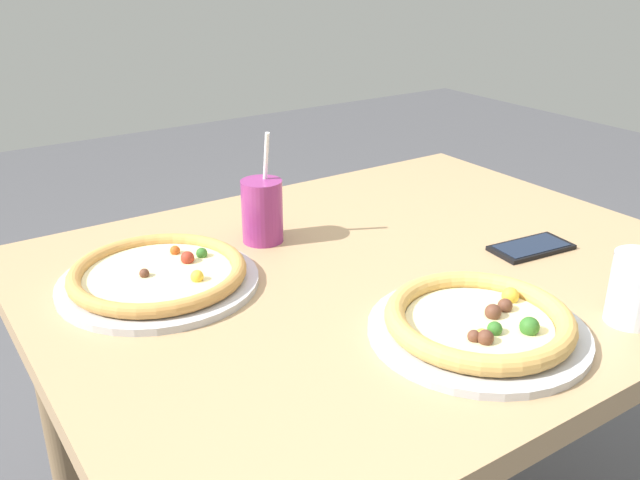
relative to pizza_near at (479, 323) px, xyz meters
name	(u,v)px	position (x,y,z in m)	size (l,w,h in m)	color
dining_table	(376,322)	(0.03, 0.26, -0.13)	(1.15, 0.91, 0.75)	tan
pizza_near	(479,323)	(0.00, 0.00, 0.00)	(0.31, 0.31, 0.04)	#B7B7BC
pizza_far	(159,276)	(-0.32, 0.40, 0.00)	(0.33, 0.33, 0.04)	#B7B7BC
drink_cup_colored	(262,211)	(-0.09, 0.47, 0.04)	(0.08, 0.08, 0.21)	#8C2D72
water_cup_clear	(635,287)	(0.21, -0.10, 0.04)	(0.07, 0.07, 0.11)	silver
cell_phone	(531,247)	(0.30, 0.16, -0.01)	(0.16, 0.09, 0.01)	black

